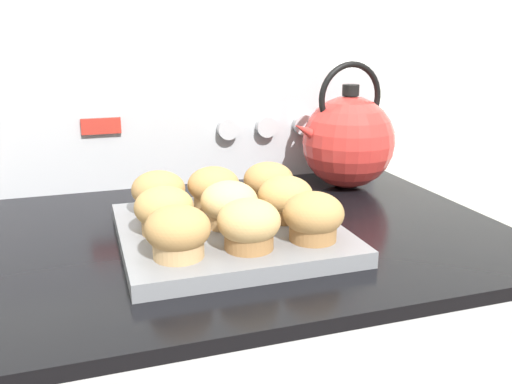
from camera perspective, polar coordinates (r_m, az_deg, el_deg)
name	(u,v)px	position (r m, az deg, el deg)	size (l,w,h in m)	color
wall_back	(186,38)	(1.11, -7.41, 15.74)	(8.00, 0.05, 2.40)	silver
control_panel	(195,127)	(1.07, -6.43, 6.78)	(0.78, 0.07, 0.21)	#B7BABF
muffin_pan	(229,233)	(0.77, -2.83, -4.30)	(0.30, 0.30, 0.02)	slate
muffin_r0_c0	(178,232)	(0.66, -8.23, -4.24)	(0.08, 0.08, 0.06)	tan
muffin_r0_c1	(249,225)	(0.68, -0.75, -3.48)	(0.08, 0.08, 0.06)	olive
muffin_r0_c2	(313,217)	(0.71, 6.05, -2.63)	(0.08, 0.08, 0.06)	olive
muffin_r1_c0	(164,211)	(0.74, -9.65, -1.94)	(0.08, 0.08, 0.06)	#A37A4C
muffin_r1_c1	(229,204)	(0.76, -2.84, -1.32)	(0.08, 0.08, 0.06)	tan
muffin_r1_c2	(285,199)	(0.78, 3.11, -0.70)	(0.08, 0.08, 0.06)	olive
muffin_r2_c0	(159,193)	(0.82, -10.21, -0.07)	(0.08, 0.08, 0.06)	tan
muffin_r2_c1	(214,188)	(0.84, -4.49, 0.43)	(0.08, 0.08, 0.06)	tan
muffin_r2_c2	(269,183)	(0.86, 1.33, 0.99)	(0.08, 0.08, 0.06)	tan
tea_kettle	(348,140)	(1.03, 9.61, 5.40)	(0.21, 0.17, 0.23)	red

